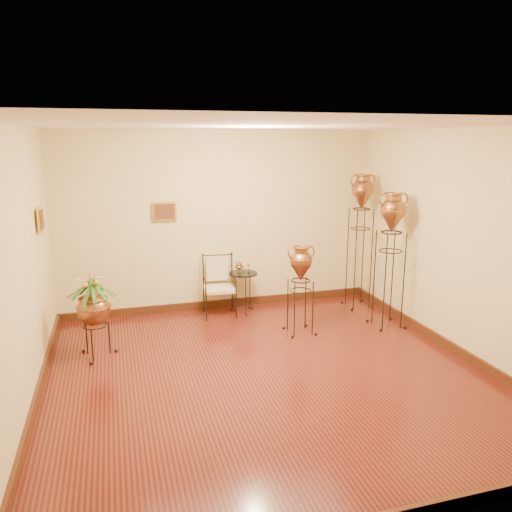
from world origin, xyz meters
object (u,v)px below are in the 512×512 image
object	(u,v)px
amphora_tall	(360,240)
planter_urn	(93,306)
side_table	(243,292)
armchair	(219,286)
amphora_mid	(390,259)

from	to	relation	value
amphora_tall	planter_urn	xyz separation A→B (m)	(-4.05, -0.85, -0.43)
planter_urn	side_table	distance (m)	2.47
planter_urn	armchair	xyz separation A→B (m)	(1.80, 1.04, -0.20)
planter_urn	armchair	size ratio (longest dim) A/B	1.29
planter_urn	side_table	size ratio (longest dim) A/B	1.48
amphora_mid	armchair	xyz separation A→B (m)	(-2.25, 1.10, -0.53)
armchair	amphora_mid	bearing A→B (deg)	-20.84
armchair	side_table	world-z (taller)	armchair
amphora_mid	side_table	bearing A→B (deg)	148.30
amphora_mid	planter_urn	size ratio (longest dim) A/B	1.65
amphora_mid	amphora_tall	bearing A→B (deg)	90.00
amphora_tall	armchair	size ratio (longest dim) A/B	2.33
planter_urn	side_table	xyz separation A→B (m)	(2.19, 1.09, -0.34)
amphora_tall	armchair	distance (m)	2.35
amphora_tall	amphora_mid	world-z (taller)	amphora_tall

